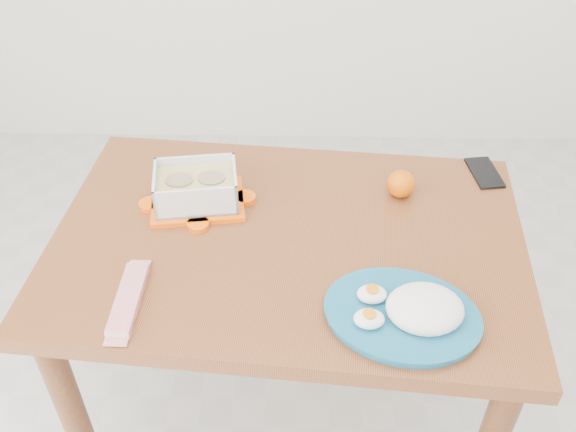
{
  "coord_description": "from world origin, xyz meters",
  "views": [
    {
      "loc": [
        -0.01,
        -0.84,
        1.7
      ],
      "look_at": [
        -0.03,
        0.21,
        0.81
      ],
      "focal_mm": 40.0,
      "sensor_mm": 36.0,
      "label": 1
    }
  ],
  "objects_px": {
    "rice_plate": "(410,310)",
    "dining_table": "(288,275)",
    "orange_fruit": "(401,184)",
    "food_container": "(196,188)",
    "smartphone": "(485,173)"
  },
  "relations": [
    {
      "from": "food_container",
      "to": "rice_plate",
      "type": "height_order",
      "value": "food_container"
    },
    {
      "from": "food_container",
      "to": "orange_fruit",
      "type": "bearing_deg",
      "value": -2.71
    },
    {
      "from": "rice_plate",
      "to": "dining_table",
      "type": "bearing_deg",
      "value": 150.14
    },
    {
      "from": "food_container",
      "to": "rice_plate",
      "type": "distance_m",
      "value": 0.56
    },
    {
      "from": "food_container",
      "to": "orange_fruit",
      "type": "distance_m",
      "value": 0.48
    },
    {
      "from": "food_container",
      "to": "orange_fruit",
      "type": "height_order",
      "value": "food_container"
    },
    {
      "from": "smartphone",
      "to": "orange_fruit",
      "type": "bearing_deg",
      "value": -166.15
    },
    {
      "from": "food_container",
      "to": "rice_plate",
      "type": "relative_size",
      "value": 0.64
    },
    {
      "from": "dining_table",
      "to": "smartphone",
      "type": "relative_size",
      "value": 8.77
    },
    {
      "from": "orange_fruit",
      "to": "rice_plate",
      "type": "relative_size",
      "value": 0.18
    },
    {
      "from": "smartphone",
      "to": "rice_plate",
      "type": "bearing_deg",
      "value": -125.52
    },
    {
      "from": "orange_fruit",
      "to": "smartphone",
      "type": "xyz_separation_m",
      "value": [
        0.22,
        0.09,
        -0.03
      ]
    },
    {
      "from": "rice_plate",
      "to": "smartphone",
      "type": "bearing_deg",
      "value": 77.19
    },
    {
      "from": "dining_table",
      "to": "rice_plate",
      "type": "distance_m",
      "value": 0.36
    },
    {
      "from": "orange_fruit",
      "to": "food_container",
      "type": "bearing_deg",
      "value": -175.11
    }
  ]
}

